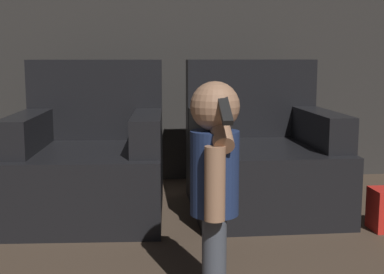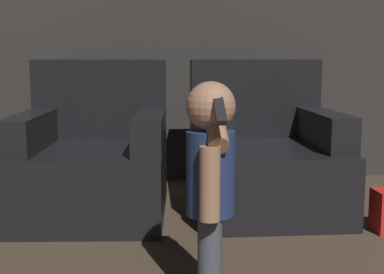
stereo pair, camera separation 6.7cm
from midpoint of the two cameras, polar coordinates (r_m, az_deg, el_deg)
name	(u,v)px [view 2 (the right image)]	position (r m, az deg, el deg)	size (l,w,h in m)	color
wall_back	(216,3)	(4.01, 3.03, 14.07)	(8.40, 0.05, 2.60)	#33302D
armchair_left	(93,162)	(3.19, -9.87, -2.62)	(0.89, 0.97, 0.90)	black
armchair_right	(264,159)	(3.26, 8.30, -2.35)	(0.84, 0.92, 0.90)	black
person_toddler	(211,173)	(1.99, 2.99, -3.90)	(0.18, 0.33, 0.83)	#474C56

